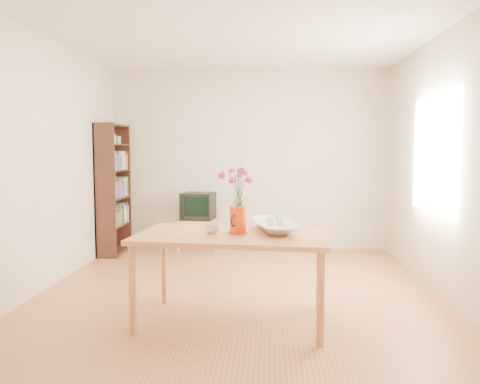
# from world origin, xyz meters

# --- Properties ---
(room) EXTENTS (4.50, 4.50, 4.50)m
(room) POSITION_xyz_m (0.03, 0.00, 1.30)
(room) COLOR #A3603A
(room) RESTS_ON ground
(table) EXTENTS (1.64, 1.04, 0.75)m
(table) POSITION_xyz_m (0.00, -0.79, 0.68)
(table) COLOR #B8683F
(table) RESTS_ON ground
(tv_stand) EXTENTS (0.60, 0.45, 0.46)m
(tv_stand) POSITION_xyz_m (-0.70, 1.97, 0.39)
(tv_stand) COLOR tan
(tv_stand) RESTS_ON ground
(bookshelf) EXTENTS (0.28, 0.70, 1.80)m
(bookshelf) POSITION_xyz_m (-1.85, 1.75, 0.84)
(bookshelf) COLOR black
(bookshelf) RESTS_ON ground
(pitcher) EXTENTS (0.15, 0.22, 0.23)m
(pitcher) POSITION_xyz_m (0.05, -0.79, 0.86)
(pitcher) COLOR #EA3C0D
(pitcher) RESTS_ON table
(flowers) EXTENTS (0.26, 0.26, 0.37)m
(flowers) POSITION_xyz_m (0.05, -0.79, 1.16)
(flowers) COLOR #D9339E
(flowers) RESTS_ON pitcher
(mug) EXTENTS (0.13, 0.13, 0.09)m
(mug) POSITION_xyz_m (-0.16, -0.78, 0.80)
(mug) COLOR white
(mug) RESTS_ON table
(bowl) EXTENTS (0.61, 0.61, 0.48)m
(bowl) POSITION_xyz_m (0.35, -0.63, 0.99)
(bowl) COLOR white
(bowl) RESTS_ON table
(teacup_a) EXTENTS (0.09, 0.09, 0.07)m
(teacup_a) POSITION_xyz_m (0.31, -0.63, 0.94)
(teacup_a) COLOR white
(teacup_a) RESTS_ON bowl
(teacup_b) EXTENTS (0.08, 0.08, 0.07)m
(teacup_b) POSITION_xyz_m (0.40, -0.61, 0.95)
(teacup_b) COLOR white
(teacup_b) RESTS_ON bowl
(television) EXTENTS (0.48, 0.46, 0.38)m
(television) POSITION_xyz_m (-0.70, 1.98, 0.65)
(television) COLOR black
(television) RESTS_ON tv_stand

